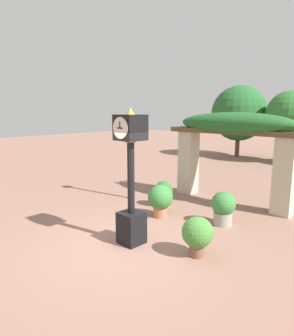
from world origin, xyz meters
TOP-DOWN VIEW (x-y plane):
  - ground_plane at (0.00, 0.00)m, footprint 60.00×60.00m
  - pedestal_clock at (-0.02, 0.22)m, footprint 0.54×0.59m
  - pergola at (0.00, 4.55)m, footprint 4.53×1.15m
  - potted_plant_near_left at (0.87, 2.65)m, footprint 0.63×0.63m
  - potted_plant_near_right at (-0.69, 1.93)m, footprint 0.70×0.70m
  - potted_plant_far_left at (1.40, 0.74)m, footprint 0.64×0.64m
  - potted_plant_far_right at (-1.26, 2.73)m, footprint 0.56×0.56m
  - lamp_post at (-2.70, 2.58)m, footprint 0.34×0.34m

SIDE VIEW (x-z plane):
  - ground_plane at x=0.00m, z-range 0.00..0.00m
  - potted_plant_far_right at x=-1.26m, z-range 0.04..0.84m
  - potted_plant_near_left at x=0.87m, z-range 0.03..0.92m
  - potted_plant_far_left at x=1.40m, z-range 0.06..0.90m
  - potted_plant_near_right at x=-0.69m, z-range 0.06..0.99m
  - pedestal_clock at x=-0.02m, z-range -0.05..2.97m
  - pergola at x=0.00m, z-range 0.68..3.59m
  - lamp_post at x=-2.70m, z-range 0.70..3.57m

